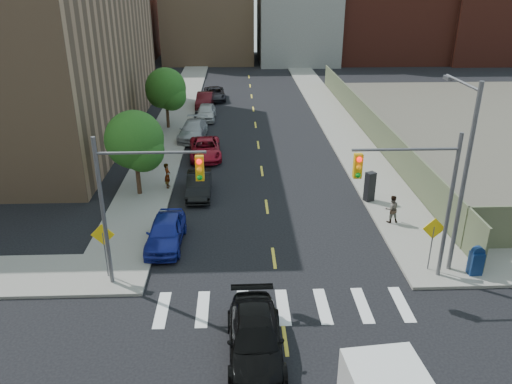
{
  "coord_description": "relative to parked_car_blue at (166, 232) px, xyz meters",
  "views": [
    {
      "loc": [
        -1.72,
        -13.37,
        12.95
      ],
      "look_at": [
        -0.75,
        11.67,
        2.0
      ],
      "focal_mm": 35.0,
      "sensor_mm": 36.0,
      "label": 1
    }
  ],
  "objects": [
    {
      "name": "mailbox",
      "position": [
        14.7,
        -3.55,
        0.09
      ],
      "size": [
        0.61,
        0.48,
        1.44
      ],
      "rotation": [
        0.0,
        0.0,
        0.05
      ],
      "color": "navy",
      "rests_on": "sidewalk_ne"
    },
    {
      "name": "bg_bldg_center",
      "position": [
        13.5,
        60.45,
        4.24
      ],
      "size": [
        12.0,
        16.0,
        10.0
      ],
      "primitive_type": "cube",
      "color": "gray",
      "rests_on": "ground"
    },
    {
      "name": "parked_car_white",
      "position": [
        0.79,
        24.49,
        -0.01
      ],
      "size": [
        1.84,
        4.45,
        1.51
      ],
      "primitive_type": "imported",
      "rotation": [
        0.0,
        0.0,
        -0.01
      ],
      "color": "#B4B4B4",
      "rests_on": "ground"
    },
    {
      "name": "streetlight_ne",
      "position": [
        13.7,
        -2.65,
        4.46
      ],
      "size": [
        0.25,
        3.7,
        9.0
      ],
      "color": "#59595E",
      "rests_on": "ground"
    },
    {
      "name": "parked_car_maroon",
      "position": [
        0.4,
        29.43,
        0.0
      ],
      "size": [
        1.82,
        4.71,
        1.53
      ],
      "primitive_type": "imported",
      "rotation": [
        0.0,
        0.0,
        -0.04
      ],
      "color": "#430D12",
      "rests_on": "ground"
    },
    {
      "name": "parked_car_blue",
      "position": [
        0.0,
        0.0,
        0.0
      ],
      "size": [
        1.92,
        4.51,
        1.52
      ],
      "primitive_type": "imported",
      "rotation": [
        0.0,
        0.0,
        -0.03
      ],
      "color": "navy",
      "rests_on": "ground"
    },
    {
      "name": "bg_bldg_west",
      "position": [
        -16.5,
        60.45,
        5.24
      ],
      "size": [
        14.0,
        18.0,
        12.0
      ],
      "primitive_type": "cube",
      "color": "#592319",
      "rests_on": "ground"
    },
    {
      "name": "parked_car_silver",
      "position": [
        0.0,
        18.38,
        -0.01
      ],
      "size": [
        2.59,
        5.36,
        1.5
      ],
      "primitive_type": "imported",
      "rotation": [
        0.0,
        0.0,
        -0.1
      ],
      "color": "#93979A",
      "rests_on": "ground"
    },
    {
      "name": "tree_west_far",
      "position": [
        -2.5,
        21.5,
        2.72
      ],
      "size": [
        3.66,
        3.64,
        5.52
      ],
      "color": "#332114",
      "rests_on": "ground"
    },
    {
      "name": "warn_sign_ne",
      "position": [
        12.7,
        -3.05,
        1.23
      ],
      "size": [
        1.06,
        0.06,
        2.83
      ],
      "color": "#59595E",
      "rests_on": "ground"
    },
    {
      "name": "warn_sign_nw",
      "position": [
        -2.3,
        -3.05,
        1.23
      ],
      "size": [
        1.06,
        0.06,
        2.83
      ],
      "color": "#59595E",
      "rests_on": "ground"
    },
    {
      "name": "warn_sign_midwest",
      "position": [
        -2.3,
        10.45,
        1.23
      ],
      "size": [
        1.06,
        0.06,
        2.83
      ],
      "color": "#59595E",
      "rests_on": "ground"
    },
    {
      "name": "signal_ne",
      "position": [
        11.48,
        -3.55,
        3.77
      ],
      "size": [
        4.59,
        0.3,
        7.0
      ],
      "color": "#59595E",
      "rests_on": "ground"
    },
    {
      "name": "payphone",
      "position": [
        11.81,
        4.8,
        0.31
      ],
      "size": [
        0.69,
        0.64,
        1.85
      ],
      "primitive_type": "cube",
      "rotation": [
        0.0,
        0.0,
        0.43
      ],
      "color": "black",
      "rests_on": "sidewalk_ne"
    },
    {
      "name": "ground",
      "position": [
        5.5,
        -9.55,
        -0.76
      ],
      "size": [
        160.0,
        160.0,
        0.0
      ],
      "primitive_type": "plane",
      "color": "black",
      "rests_on": "ground"
    },
    {
      "name": "pedestrian_west",
      "position": [
        -0.8,
        7.37,
        0.22
      ],
      "size": [
        0.42,
        0.62,
        1.66
      ],
      "primitive_type": "imported",
      "rotation": [
        0.0,
        0.0,
        1.53
      ],
      "color": "gray",
      "rests_on": "sidewalk_nw"
    },
    {
      "name": "bg_bldg_east",
      "position": [
        27.5,
        62.45,
        7.24
      ],
      "size": [
        18.0,
        18.0,
        16.0
      ],
      "primitive_type": "cube",
      "color": "#592319",
      "rests_on": "ground"
    },
    {
      "name": "sidewalk_nw",
      "position": [
        -2.25,
        31.95,
        -0.69
      ],
      "size": [
        3.5,
        73.0,
        0.15
      ],
      "primitive_type": "cube",
      "color": "gray",
      "rests_on": "ground"
    },
    {
      "name": "fence_north",
      "position": [
        15.1,
        18.45,
        0.49
      ],
      "size": [
        0.12,
        44.0,
        2.5
      ],
      "primitive_type": "cube",
      "color": "#595B40",
      "rests_on": "ground"
    },
    {
      "name": "signal_nw",
      "position": [
        -0.48,
        -3.55,
        3.77
      ],
      "size": [
        4.59,
        0.3,
        7.0
      ],
      "color": "#59595E",
      "rests_on": "ground"
    },
    {
      "name": "parked_car_red",
      "position": [
        1.3,
        13.55,
        -0.05
      ],
      "size": [
        2.74,
        5.25,
        1.41
      ],
      "primitive_type": "imported",
      "rotation": [
        0.0,
        0.0,
        0.08
      ],
      "color": "maroon",
      "rests_on": "ground"
    },
    {
      "name": "bg_bldg_midwest",
      "position": [
        -0.5,
        62.45,
        6.74
      ],
      "size": [
        14.0,
        16.0,
        15.0
      ],
      "primitive_type": "cube",
      "color": "#8C6B4C",
      "rests_on": "ground"
    },
    {
      "name": "parked_car_black",
      "position": [
        1.3,
        6.39,
        -0.05
      ],
      "size": [
        1.58,
        4.33,
        1.42
      ],
      "primitive_type": "imported",
      "rotation": [
        0.0,
        0.0,
        0.02
      ],
      "color": "black",
      "rests_on": "ground"
    },
    {
      "name": "bg_bldg_fareast",
      "position": [
        43.5,
        60.45,
        8.24
      ],
      "size": [
        14.0,
        16.0,
        18.0
      ],
      "primitive_type": "cube",
      "color": "#592319",
      "rests_on": "ground"
    },
    {
      "name": "tree_west_near",
      "position": [
        -2.5,
        6.5,
        2.72
      ],
      "size": [
        3.66,
        3.64,
        5.52
      ],
      "color": "#332114",
      "rests_on": "ground"
    },
    {
      "name": "black_sedan",
      "position": [
        4.31,
        -8.33,
        -0.03
      ],
      "size": [
        2.12,
        5.05,
        1.46
      ],
      "primitive_type": "imported",
      "rotation": [
        0.0,
        0.0,
        0.02
      ],
      "color": "black",
      "rests_on": "ground"
    },
    {
      "name": "sidewalk_ne",
      "position": [
        13.25,
        31.95,
        -0.69
      ],
      "size": [
        3.5,
        73.0,
        0.15
      ],
      "primitive_type": "cube",
      "color": "gray",
      "rests_on": "ground"
    },
    {
      "name": "parked_car_grey",
      "position": [
        1.3,
        32.89,
        -0.07
      ],
      "size": [
        2.75,
        5.16,
        1.38
      ],
      "primitive_type": "imported",
      "rotation": [
        0.0,
        0.0,
        0.09
      ],
      "color": "black",
      "rests_on": "ground"
    },
    {
      "name": "pedestrian_east",
      "position": [
        12.33,
        1.86,
        0.19
      ],
      "size": [
        0.84,
        0.69,
        1.6
      ],
      "primitive_type": "imported",
      "rotation": [
        0.0,
        0.0,
        3.25
      ],
      "color": "gray",
      "rests_on": "sidewalk_ne"
    }
  ]
}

